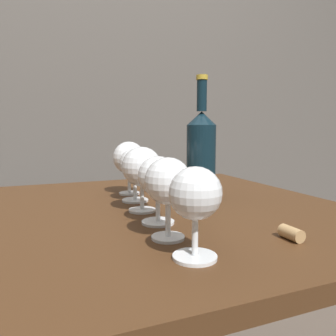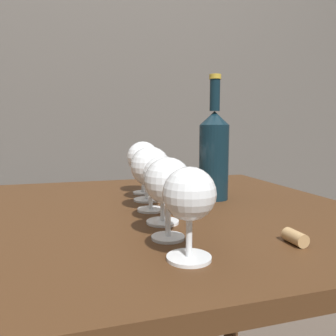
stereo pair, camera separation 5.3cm
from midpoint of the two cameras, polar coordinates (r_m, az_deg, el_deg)
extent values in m
cube|color=#59544F|center=(1.75, -20.27, 17.91)|extent=(5.00, 0.08, 2.60)
cube|color=#472B16|center=(0.74, -15.79, -8.81)|extent=(1.19, 0.87, 0.03)
cylinder|color=#472B16|center=(1.38, 6.82, -18.18)|extent=(0.06, 0.06, 0.74)
cylinder|color=white|center=(0.48, 1.43, -15.31)|extent=(0.06, 0.06, 0.00)
cylinder|color=white|center=(0.47, 1.44, -11.33)|extent=(0.01, 0.01, 0.07)
sphere|color=white|center=(0.45, 1.46, -4.45)|extent=(0.08, 0.08, 0.08)
ellipsoid|color=#470A16|center=(0.45, 1.46, -5.10)|extent=(0.07, 0.07, 0.02)
cylinder|color=white|center=(0.56, -2.79, -12.05)|extent=(0.06, 0.06, 0.00)
cylinder|color=white|center=(0.55, -2.81, -8.43)|extent=(0.01, 0.01, 0.07)
sphere|color=white|center=(0.53, -2.85, -2.28)|extent=(0.08, 0.08, 0.08)
ellipsoid|color=pink|center=(0.53, -2.85, -2.17)|extent=(0.07, 0.07, 0.04)
cylinder|color=white|center=(0.64, -4.16, -9.44)|extent=(0.06, 0.06, 0.00)
cylinder|color=white|center=(0.63, -4.18, -6.48)|extent=(0.01, 0.01, 0.06)
sphere|color=white|center=(0.62, -4.23, -1.41)|extent=(0.08, 0.08, 0.08)
ellipsoid|color=maroon|center=(0.62, -4.23, -1.81)|extent=(0.07, 0.07, 0.03)
cylinder|color=white|center=(0.74, -6.60, -7.35)|extent=(0.06, 0.06, 0.00)
cylinder|color=white|center=(0.73, -6.64, -4.61)|extent=(0.01, 0.01, 0.07)
sphere|color=white|center=(0.72, -6.71, 0.23)|extent=(0.09, 0.09, 0.09)
ellipsoid|color=maroon|center=(0.72, -6.71, 0.08)|extent=(0.08, 0.08, 0.04)
cylinder|color=white|center=(0.84, -7.58, -5.62)|extent=(0.07, 0.07, 0.00)
cylinder|color=white|center=(0.83, -7.62, -3.19)|extent=(0.01, 0.01, 0.07)
sphere|color=white|center=(0.82, -7.68, 0.81)|extent=(0.08, 0.08, 0.08)
ellipsoid|color=#EACC66|center=(0.82, -7.69, 1.05)|extent=(0.07, 0.07, 0.04)
cylinder|color=white|center=(0.93, -8.39, -4.40)|extent=(0.06, 0.06, 0.00)
cylinder|color=white|center=(0.92, -8.43, -2.13)|extent=(0.01, 0.01, 0.07)
sphere|color=white|center=(0.91, -8.50, 1.82)|extent=(0.09, 0.09, 0.09)
ellipsoid|color=gold|center=(0.91, -8.51, 1.94)|extent=(0.08, 0.08, 0.04)
cylinder|color=#0F232D|center=(0.86, 4.03, 1.05)|extent=(0.08, 0.08, 0.19)
cone|color=#0F232D|center=(0.85, 4.09, 8.67)|extent=(0.08, 0.08, 0.03)
cylinder|color=#0F232D|center=(0.86, 4.13, 12.50)|extent=(0.03, 0.03, 0.08)
cylinder|color=gold|center=(0.86, 4.16, 15.51)|extent=(0.03, 0.03, 0.01)
cylinder|color=tan|center=(0.58, 18.27, -10.83)|extent=(0.02, 0.04, 0.02)
camera|label=1|loc=(0.03, -92.86, -0.35)|focal=34.89mm
camera|label=2|loc=(0.03, 87.14, 0.35)|focal=34.89mm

